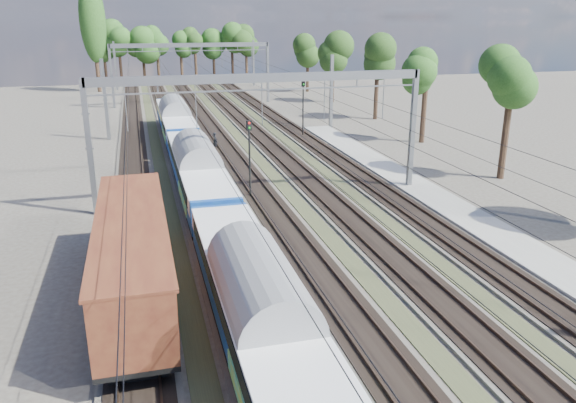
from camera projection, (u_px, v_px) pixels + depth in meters
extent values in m
cube|color=#47423A|center=(134.00, 159.00, 52.11)|extent=(3.00, 130.00, 0.15)
cube|color=black|center=(134.00, 158.00, 52.08)|extent=(2.50, 130.00, 0.06)
cube|color=#473326|center=(125.00, 157.00, 51.87)|extent=(0.08, 130.00, 0.14)
cube|color=#473326|center=(141.00, 156.00, 52.23)|extent=(0.08, 130.00, 0.14)
cube|color=#47423A|center=(183.00, 156.00, 53.22)|extent=(3.00, 130.00, 0.15)
cube|color=black|center=(183.00, 155.00, 53.19)|extent=(2.50, 130.00, 0.06)
cube|color=#473326|center=(175.00, 154.00, 52.98)|extent=(0.08, 130.00, 0.14)
cube|color=#473326|center=(190.00, 153.00, 53.33)|extent=(0.08, 130.00, 0.14)
cube|color=#47423A|center=(230.00, 153.00, 54.32)|extent=(3.00, 130.00, 0.15)
cube|color=black|center=(230.00, 152.00, 54.29)|extent=(2.50, 130.00, 0.06)
cube|color=#473326|center=(222.00, 151.00, 54.08)|extent=(0.08, 130.00, 0.14)
cube|color=#473326|center=(237.00, 151.00, 54.44)|extent=(0.08, 130.00, 0.14)
cube|color=#47423A|center=(275.00, 150.00, 55.43)|extent=(3.00, 130.00, 0.15)
cube|color=black|center=(275.00, 149.00, 55.40)|extent=(2.50, 130.00, 0.06)
cube|color=#473326|center=(268.00, 149.00, 55.19)|extent=(0.08, 130.00, 0.14)
cube|color=#473326|center=(282.00, 148.00, 55.54)|extent=(0.08, 130.00, 0.14)
cube|color=#47423A|center=(318.00, 148.00, 56.54)|extent=(3.00, 130.00, 0.15)
cube|color=black|center=(318.00, 147.00, 56.51)|extent=(2.50, 130.00, 0.06)
cube|color=#473326|center=(311.00, 146.00, 56.30)|extent=(0.08, 130.00, 0.14)
cube|color=#473326|center=(325.00, 145.00, 56.65)|extent=(0.08, 130.00, 0.14)
cube|color=#353623|center=(158.00, 158.00, 52.68)|extent=(1.10, 130.00, 0.05)
cube|color=#353623|center=(206.00, 155.00, 53.78)|extent=(1.10, 130.00, 0.05)
cube|color=#353623|center=(252.00, 152.00, 54.89)|extent=(1.10, 130.00, 0.05)
cube|color=#353623|center=(297.00, 149.00, 56.00)|extent=(1.10, 130.00, 0.05)
cube|color=gray|center=(490.00, 231.00, 34.32)|extent=(3.00, 70.00, 0.30)
cube|color=slate|center=(89.00, 148.00, 36.35)|extent=(0.35, 0.35, 9.00)
cube|color=slate|center=(412.00, 131.00, 42.00)|extent=(0.35, 0.35, 9.00)
cube|color=slate|center=(262.00, 78.00, 37.86)|extent=(23.00, 0.35, 0.60)
cube|color=slate|center=(112.00, 76.00, 80.38)|extent=(0.35, 0.35, 9.00)
cube|color=slate|center=(268.00, 72.00, 86.04)|extent=(0.35, 0.35, 9.00)
cube|color=slate|center=(191.00, 45.00, 81.89)|extent=(23.00, 0.35, 0.60)
cube|color=slate|center=(105.00, 100.00, 59.36)|extent=(0.35, 0.35, 8.50)
cube|color=slate|center=(115.00, 66.00, 100.64)|extent=(0.35, 0.35, 8.50)
cube|color=slate|center=(331.00, 92.00, 65.58)|extent=(0.35, 0.35, 8.50)
cube|color=slate|center=(254.00, 63.00, 106.86)|extent=(0.35, 0.35, 8.50)
cylinder|color=black|center=(128.00, 100.00, 50.41)|extent=(0.03, 130.00, 0.03)
cylinder|color=black|center=(127.00, 88.00, 50.07)|extent=(0.03, 130.00, 0.03)
cylinder|color=black|center=(179.00, 98.00, 51.52)|extent=(0.03, 130.00, 0.03)
cylinder|color=black|center=(178.00, 86.00, 51.17)|extent=(0.03, 130.00, 0.03)
cylinder|color=black|center=(228.00, 97.00, 52.62)|extent=(0.03, 130.00, 0.03)
cylinder|color=black|center=(227.00, 85.00, 52.28)|extent=(0.03, 130.00, 0.03)
cylinder|color=black|center=(274.00, 95.00, 53.73)|extent=(0.03, 130.00, 0.03)
cylinder|color=black|center=(274.00, 83.00, 53.39)|extent=(0.03, 130.00, 0.03)
cylinder|color=black|center=(319.00, 93.00, 54.84)|extent=(0.03, 130.00, 0.03)
cylinder|color=black|center=(319.00, 82.00, 54.49)|extent=(0.03, 130.00, 0.03)
cylinder|color=black|center=(105.00, 68.00, 111.59)|extent=(0.56, 0.56, 5.74)
sphere|color=#183914|center=(103.00, 44.00, 110.16)|extent=(5.08, 5.08, 5.08)
cylinder|color=black|center=(121.00, 66.00, 111.90)|extent=(0.56, 0.56, 6.69)
sphere|color=#183914|center=(119.00, 38.00, 110.22)|extent=(4.30, 4.30, 4.30)
cylinder|color=black|center=(139.00, 66.00, 111.83)|extent=(0.56, 0.56, 6.46)
sphere|color=#183914|center=(136.00, 39.00, 110.21)|extent=(4.70, 4.70, 4.70)
cylinder|color=black|center=(163.00, 67.00, 114.26)|extent=(0.56, 0.56, 5.96)
sphere|color=#183914|center=(161.00, 42.00, 112.77)|extent=(4.14, 4.14, 4.14)
cylinder|color=black|center=(179.00, 62.00, 115.54)|extent=(0.56, 0.56, 7.37)
sphere|color=#183914|center=(177.00, 33.00, 113.69)|extent=(4.40, 4.40, 4.40)
cylinder|color=black|center=(196.00, 63.00, 116.60)|extent=(0.56, 0.56, 6.87)
sphere|color=#183914|center=(194.00, 36.00, 114.88)|extent=(4.02, 4.02, 4.02)
cylinder|color=black|center=(212.00, 63.00, 114.61)|extent=(0.56, 0.56, 7.29)
sphere|color=#183914|center=(211.00, 33.00, 112.78)|extent=(4.93, 4.93, 4.93)
cylinder|color=black|center=(233.00, 66.00, 116.57)|extent=(0.56, 0.56, 5.73)
sphere|color=#183914|center=(232.00, 43.00, 115.14)|extent=(4.74, 4.74, 4.74)
cylinder|color=black|center=(246.00, 65.00, 120.16)|extent=(0.56, 0.56, 5.60)
sphere|color=#183914|center=(246.00, 43.00, 118.76)|extent=(5.44, 5.44, 5.44)
cylinder|color=black|center=(520.00, 144.00, 45.47)|extent=(0.56, 0.56, 5.56)
sphere|color=#183914|center=(527.00, 89.00, 44.08)|extent=(3.56, 3.56, 3.56)
cylinder|color=black|center=(413.00, 107.00, 59.41)|extent=(0.56, 0.56, 6.98)
sphere|color=#183914|center=(417.00, 53.00, 57.66)|extent=(4.37, 4.37, 4.37)
cylinder|color=black|center=(373.00, 98.00, 71.44)|extent=(0.56, 0.56, 5.69)
sphere|color=#183914|center=(375.00, 61.00, 70.01)|extent=(4.04, 4.04, 4.04)
cylinder|color=black|center=(328.00, 82.00, 84.03)|extent=(0.56, 0.56, 6.74)
sphere|color=#183914|center=(329.00, 44.00, 82.34)|extent=(3.55, 3.55, 3.55)
cylinder|color=black|center=(301.00, 76.00, 99.70)|extent=(0.56, 0.56, 5.28)
sphere|color=#183914|center=(301.00, 51.00, 98.37)|extent=(3.51, 3.51, 3.51)
cylinder|color=black|center=(95.00, 45.00, 96.89)|extent=(0.70, 0.70, 16.00)
ellipsoid|color=#204B19|center=(92.00, 21.00, 95.64)|extent=(4.40, 4.40, 14.08)
cube|color=black|center=(230.00, 272.00, 27.87)|extent=(2.07, 3.10, 0.83)
cube|color=#103197|center=(260.00, 315.00, 20.75)|extent=(2.89, 20.65, 1.96)
cube|color=silver|center=(260.00, 303.00, 20.59)|extent=(2.97, 19.82, 0.98)
cube|color=black|center=(299.00, 298.00, 20.96)|extent=(0.04, 17.55, 0.72)
cylinder|color=gray|center=(260.00, 291.00, 20.44)|extent=(2.93, 20.65, 2.93)
cube|color=black|center=(211.00, 225.00, 34.10)|extent=(2.07, 3.10, 0.83)
cube|color=black|center=(189.00, 167.00, 47.36)|extent=(2.07, 3.10, 0.83)
cube|color=#103197|center=(197.00, 171.00, 40.24)|extent=(2.89, 20.65, 1.96)
cube|color=silver|center=(197.00, 164.00, 40.08)|extent=(2.97, 19.82, 0.98)
cube|color=black|center=(218.00, 162.00, 40.45)|extent=(0.04, 17.55, 0.72)
cube|color=yellow|center=(205.00, 196.00, 36.24)|extent=(2.99, 5.78, 0.72)
cylinder|color=gray|center=(196.00, 157.00, 39.94)|extent=(2.93, 20.65, 2.93)
cube|color=black|center=(182.00, 149.00, 53.59)|extent=(2.07, 3.10, 0.83)
cube|color=black|center=(172.00, 123.00, 66.85)|extent=(2.07, 3.10, 0.83)
cube|color=#103197|center=(175.00, 120.00, 59.74)|extent=(2.89, 20.65, 1.96)
cube|color=silver|center=(175.00, 116.00, 59.58)|extent=(2.97, 19.82, 0.98)
cube|color=black|center=(189.00, 115.00, 59.94)|extent=(0.04, 17.55, 0.72)
cube|color=yellow|center=(179.00, 133.00, 55.73)|extent=(2.99, 5.78, 0.72)
cylinder|color=gray|center=(175.00, 111.00, 59.43)|extent=(2.93, 20.65, 2.93)
cube|color=black|center=(138.00, 351.00, 21.28)|extent=(2.16, 2.81, 0.76)
cube|color=black|center=(135.00, 247.00, 30.99)|extent=(2.16, 2.81, 0.76)
cube|color=black|center=(136.00, 280.00, 25.98)|extent=(2.92, 15.13, 0.22)
cube|color=#4B1D14|center=(133.00, 250.00, 25.51)|extent=(2.92, 15.13, 2.81)
cube|color=#4B1D14|center=(130.00, 220.00, 25.05)|extent=(3.13, 15.13, 0.13)
imported|color=black|center=(215.00, 141.00, 56.08)|extent=(0.54, 0.69, 1.68)
cylinder|color=black|center=(250.00, 165.00, 40.32)|extent=(0.14, 0.14, 5.00)
cube|color=black|center=(249.00, 126.00, 39.43)|extent=(0.40, 0.32, 0.70)
sphere|color=red|center=(249.00, 123.00, 39.25)|extent=(0.16, 0.16, 0.16)
sphere|color=#0C9919|center=(249.00, 128.00, 39.36)|extent=(0.16, 0.16, 0.16)
cylinder|color=black|center=(303.00, 112.00, 61.30)|extent=(0.15, 0.15, 5.51)
cube|color=black|center=(303.00, 83.00, 60.31)|extent=(0.45, 0.38, 0.77)
sphere|color=red|center=(304.00, 81.00, 60.11)|extent=(0.18, 0.18, 0.18)
sphere|color=#0C9919|center=(304.00, 84.00, 60.23)|extent=(0.18, 0.18, 0.18)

